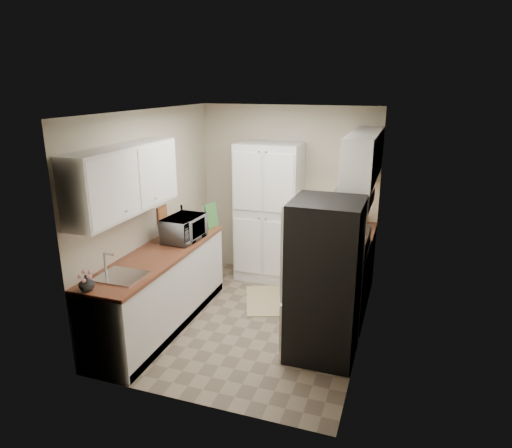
{
  "coord_description": "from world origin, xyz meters",
  "views": [
    {
      "loc": [
        1.67,
        -4.71,
        2.8
      ],
      "look_at": [
        0.0,
        0.15,
        1.2
      ],
      "focal_mm": 32.0,
      "sensor_mm": 36.0,
      "label": 1
    }
  ],
  "objects_px": {
    "electric_range": "(338,283)",
    "refrigerator": "(324,280)",
    "wine_bottle": "(182,220)",
    "microwave": "(184,228)",
    "toaster_oven": "(351,218)",
    "pantry_cabinet": "(269,213)"
  },
  "relations": [
    {
      "from": "pantry_cabinet",
      "to": "toaster_oven",
      "type": "xyz_separation_m",
      "value": [
        1.16,
        0.02,
        0.03
      ]
    },
    {
      "from": "electric_range",
      "to": "wine_bottle",
      "type": "xyz_separation_m",
      "value": [
        -2.06,
        -0.04,
        0.61
      ]
    },
    {
      "from": "microwave",
      "to": "toaster_oven",
      "type": "bearing_deg",
      "value": -52.67
    },
    {
      "from": "wine_bottle",
      "to": "pantry_cabinet",
      "type": "bearing_deg",
      "value": 47.42
    },
    {
      "from": "refrigerator",
      "to": "wine_bottle",
      "type": "bearing_deg",
      "value": 159.35
    },
    {
      "from": "pantry_cabinet",
      "to": "wine_bottle",
      "type": "bearing_deg",
      "value": -132.58
    },
    {
      "from": "refrigerator",
      "to": "wine_bottle",
      "type": "relative_size",
      "value": 5.13
    },
    {
      "from": "pantry_cabinet",
      "to": "microwave",
      "type": "xyz_separation_m",
      "value": [
        -0.71,
        -1.25,
        0.07
      ]
    },
    {
      "from": "pantry_cabinet",
      "to": "refrigerator",
      "type": "distance_m",
      "value": 2.07
    },
    {
      "from": "pantry_cabinet",
      "to": "microwave",
      "type": "relative_size",
      "value": 3.65
    },
    {
      "from": "microwave",
      "to": "wine_bottle",
      "type": "height_order",
      "value": "wine_bottle"
    },
    {
      "from": "refrigerator",
      "to": "microwave",
      "type": "xyz_separation_m",
      "value": [
        -1.85,
        0.48,
        0.22
      ]
    },
    {
      "from": "wine_bottle",
      "to": "refrigerator",
      "type": "bearing_deg",
      "value": -20.65
    },
    {
      "from": "refrigerator",
      "to": "toaster_oven",
      "type": "relative_size",
      "value": 4.36
    },
    {
      "from": "pantry_cabinet",
      "to": "toaster_oven",
      "type": "distance_m",
      "value": 1.16
    },
    {
      "from": "electric_range",
      "to": "refrigerator",
      "type": "height_order",
      "value": "refrigerator"
    },
    {
      "from": "electric_range",
      "to": "refrigerator",
      "type": "relative_size",
      "value": 0.66
    },
    {
      "from": "pantry_cabinet",
      "to": "toaster_oven",
      "type": "height_order",
      "value": "pantry_cabinet"
    },
    {
      "from": "pantry_cabinet",
      "to": "wine_bottle",
      "type": "distance_m",
      "value": 1.31
    },
    {
      "from": "pantry_cabinet",
      "to": "toaster_oven",
      "type": "bearing_deg",
      "value": 1.1
    },
    {
      "from": "pantry_cabinet",
      "to": "microwave",
      "type": "height_order",
      "value": "pantry_cabinet"
    },
    {
      "from": "pantry_cabinet",
      "to": "toaster_oven",
      "type": "relative_size",
      "value": 5.13
    }
  ]
}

